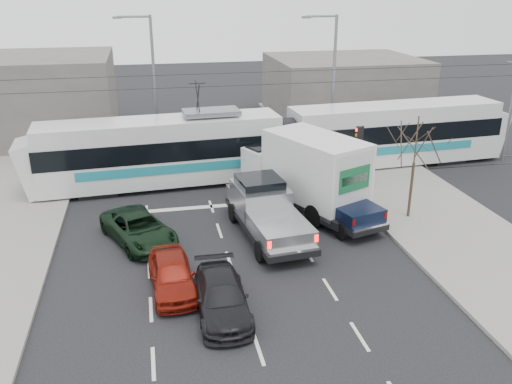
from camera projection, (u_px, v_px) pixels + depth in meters
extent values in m
plane|color=black|center=(269.00, 257.00, 22.97)|extent=(120.00, 120.00, 0.00)
cube|color=gray|center=(461.00, 237.00, 24.63)|extent=(6.00, 60.00, 0.15)
cube|color=#33302D|center=(231.00, 179.00, 32.10)|extent=(60.00, 1.60, 0.03)
cube|color=slate|center=(14.00, 98.00, 39.35)|extent=(14.00, 10.00, 6.00)
cube|color=slate|center=(343.00, 87.00, 46.23)|extent=(12.00, 10.00, 5.00)
cylinder|color=#47382B|center=(411.00, 190.00, 26.12)|extent=(0.14, 0.14, 2.75)
cylinder|color=#47382B|center=(416.00, 140.00, 25.22)|extent=(0.07, 0.07, 2.25)
cylinder|color=black|center=(361.00, 158.00, 29.43)|extent=(0.12, 0.12, 3.60)
cube|color=black|center=(359.00, 135.00, 28.93)|extent=(0.28, 0.28, 0.95)
cylinder|color=#FF0C07|center=(357.00, 130.00, 28.79)|extent=(0.06, 0.20, 0.20)
cylinder|color=orange|center=(356.00, 135.00, 28.90)|extent=(0.06, 0.20, 0.20)
cylinder|color=#05330C|center=(356.00, 141.00, 29.01)|extent=(0.06, 0.20, 0.20)
cube|color=white|center=(362.00, 150.00, 29.11)|extent=(0.02, 0.30, 0.40)
cylinder|color=slate|center=(333.00, 86.00, 35.53)|extent=(0.20, 0.20, 9.00)
cylinder|color=slate|center=(322.00, 16.00, 33.75)|extent=(2.00, 0.14, 0.14)
cube|color=slate|center=(306.00, 17.00, 33.58)|extent=(0.55, 0.25, 0.14)
cylinder|color=slate|center=(155.00, 87.00, 35.20)|extent=(0.20, 0.20, 9.00)
cylinder|color=slate|center=(134.00, 17.00, 33.42)|extent=(2.00, 0.14, 0.14)
cube|color=slate|center=(117.00, 18.00, 33.25)|extent=(0.55, 0.25, 0.14)
cylinder|color=black|center=(230.00, 86.00, 30.11)|extent=(60.00, 0.03, 0.03)
cylinder|color=black|center=(229.00, 73.00, 29.85)|extent=(60.00, 0.03, 0.03)
cylinder|color=slate|center=(511.00, 107.00, 34.21)|extent=(0.20, 0.20, 7.00)
cube|color=silver|center=(162.00, 167.00, 30.74)|extent=(13.55, 3.73, 1.62)
cube|color=black|center=(161.00, 146.00, 30.28)|extent=(13.62, 3.76, 1.11)
cube|color=silver|center=(160.00, 129.00, 29.92)|extent=(13.55, 3.61, 1.03)
cube|color=teal|center=(165.00, 170.00, 29.36)|extent=(9.35, 0.67, 0.52)
cube|color=silver|center=(393.00, 148.00, 34.38)|extent=(13.55, 3.73, 1.62)
cube|color=black|center=(395.00, 128.00, 33.93)|extent=(13.62, 3.76, 1.11)
cube|color=silver|center=(396.00, 113.00, 33.56)|extent=(13.55, 3.61, 1.03)
cube|color=teal|center=(405.00, 149.00, 33.00)|extent=(9.35, 0.67, 0.52)
cylinder|color=black|center=(284.00, 140.00, 32.18)|extent=(1.22, 2.76, 2.70)
cube|color=slate|center=(211.00, 112.00, 30.38)|extent=(3.23, 1.90, 0.26)
cube|color=black|center=(98.00, 188.00, 30.15)|extent=(2.24, 2.52, 0.37)
cube|color=black|center=(249.00, 174.00, 32.33)|extent=(2.24, 2.52, 0.37)
cube|color=black|center=(317.00, 168.00, 33.43)|extent=(2.24, 2.52, 0.37)
cube|color=black|center=(441.00, 156.00, 35.61)|extent=(2.24, 2.52, 0.37)
cube|color=black|center=(268.00, 224.00, 24.57)|extent=(2.97, 6.83, 0.29)
cube|color=#A5A7A9|center=(260.00, 198.00, 25.34)|extent=(2.52, 3.00, 1.31)
cube|color=black|center=(260.00, 184.00, 25.20)|extent=(2.14, 2.18, 0.63)
cube|color=#A5A7A9|center=(250.00, 192.00, 26.85)|extent=(2.28, 1.41, 0.63)
cube|color=#A5A7A9|center=(279.00, 228.00, 23.11)|extent=(2.54, 3.20, 0.74)
cube|color=silver|center=(294.00, 252.00, 21.69)|extent=(2.11, 0.43, 0.21)
cube|color=#FF0C07|center=(269.00, 245.00, 21.37)|extent=(0.17, 0.11, 0.32)
cube|color=#FF0C07|center=(316.00, 238.00, 21.94)|extent=(0.17, 0.11, 0.32)
cylinder|color=black|center=(234.00, 213.00, 26.22)|extent=(0.41, 0.94, 0.91)
cylinder|color=black|center=(275.00, 208.00, 26.82)|extent=(0.41, 0.94, 0.91)
cylinder|color=black|center=(261.00, 251.00, 22.45)|extent=(0.41, 0.94, 0.91)
cylinder|color=black|center=(308.00, 244.00, 23.05)|extent=(0.41, 0.94, 0.91)
cube|color=black|center=(304.00, 195.00, 27.91)|extent=(5.62, 8.26, 0.39)
cube|color=white|center=(270.00, 163.00, 29.83)|extent=(3.10, 2.75, 1.79)
cube|color=black|center=(268.00, 151.00, 29.70)|extent=(2.52, 2.04, 0.67)
cube|color=silver|center=(315.00, 169.00, 26.71)|extent=(4.61, 5.97, 3.31)
cube|color=silver|center=(354.00, 184.00, 24.70)|extent=(2.19, 1.01, 2.91)
cube|color=#145832|center=(355.00, 179.00, 24.56)|extent=(1.73, 0.78, 1.12)
cube|color=black|center=(355.00, 222.00, 25.14)|extent=(2.33, 1.23, 0.20)
cylinder|color=black|center=(257.00, 188.00, 29.22)|extent=(0.71, 1.06, 1.01)
cylinder|color=black|center=(291.00, 179.00, 30.49)|extent=(0.71, 1.06, 1.01)
cylinder|color=black|center=(315.00, 216.00, 25.62)|extent=(0.76, 1.16, 1.12)
cylinder|color=black|center=(351.00, 205.00, 26.90)|extent=(0.76, 1.16, 1.12)
cube|color=black|center=(337.00, 210.00, 26.16)|extent=(3.35, 5.72, 0.27)
cube|color=black|center=(326.00, 189.00, 26.69)|extent=(2.48, 2.70, 1.24)
cube|color=black|center=(326.00, 176.00, 26.55)|extent=(2.06, 2.01, 0.59)
cube|color=black|center=(312.00, 186.00, 27.85)|extent=(2.08, 1.44, 0.59)
cube|color=black|center=(352.00, 211.00, 25.02)|extent=(2.53, 2.85, 0.70)
cube|color=silver|center=(371.00, 228.00, 23.96)|extent=(1.82, 0.67, 0.19)
cube|color=#590505|center=(354.00, 222.00, 23.54)|extent=(0.17, 0.12, 0.30)
cube|color=#590505|center=(385.00, 215.00, 24.28)|extent=(0.17, 0.12, 0.30)
cylinder|color=black|center=(302.00, 204.00, 27.26)|extent=(0.52, 0.91, 0.86)
cylinder|color=black|center=(332.00, 198.00, 28.04)|extent=(0.52, 0.91, 0.86)
cylinder|color=black|center=(342.00, 231.00, 24.40)|extent=(0.52, 0.91, 0.86)
cylinder|color=black|center=(374.00, 223.00, 25.18)|extent=(0.52, 0.91, 0.86)
imported|color=black|center=(139.00, 229.00, 24.07)|extent=(3.85, 5.20, 1.31)
imported|color=maroon|center=(172.00, 274.00, 20.26)|extent=(1.85, 4.08, 1.36)
imported|color=black|center=(222.00, 297.00, 18.88)|extent=(1.78, 4.34, 1.26)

